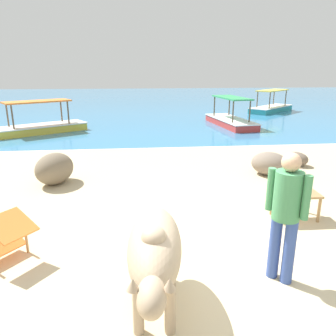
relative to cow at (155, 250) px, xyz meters
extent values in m
cube|color=#CCB78E|center=(0.71, 0.54, -0.73)|extent=(18.00, 14.00, 0.04)
cube|color=teal|center=(0.71, 22.54, -0.75)|extent=(60.00, 36.00, 0.03)
cylinder|color=tan|center=(0.12, -0.37, -0.43)|extent=(0.11, 0.11, 0.55)
cylinder|color=tan|center=(-0.19, -0.35, -0.43)|extent=(0.11, 0.11, 0.55)
cylinder|color=tan|center=(0.20, 0.45, -0.43)|extent=(0.11, 0.11, 0.55)
cylinder|color=tan|center=(-0.11, 0.48, -0.43)|extent=(0.11, 0.11, 0.55)
ellipsoid|color=tan|center=(0.00, 0.05, 0.01)|extent=(0.69, 1.55, 0.60)
ellipsoid|color=tan|center=(-0.08, -0.88, 0.11)|extent=(0.28, 0.42, 0.28)
cone|color=tan|center=(0.06, -0.89, 0.23)|extent=(0.11, 0.11, 0.10)
cone|color=tan|center=(-0.22, -0.87, 0.23)|extent=(0.11, 0.11, 0.10)
ellipsoid|color=tan|center=(-0.02, -0.21, 0.27)|extent=(0.26, 0.30, 0.20)
cube|color=#A37A4C|center=(2.55, 1.99, -0.26)|extent=(0.77, 0.46, 0.04)
cylinder|color=#A37A4C|center=(2.90, 2.17, -0.49)|extent=(0.05, 0.05, 0.44)
cylinder|color=#A37A4C|center=(2.89, 1.81, -0.49)|extent=(0.05, 0.05, 0.44)
cylinder|color=#A37A4C|center=(2.22, 2.18, -0.49)|extent=(0.05, 0.05, 0.44)
cylinder|color=#A37A4C|center=(2.21, 1.82, -0.49)|extent=(0.05, 0.05, 0.44)
cylinder|color=brown|center=(2.45, 2.00, -0.13)|extent=(0.07, 0.07, 0.22)
cylinder|color=brown|center=(2.45, 2.00, 0.01)|extent=(0.03, 0.03, 0.06)
cylinder|color=yellow|center=(2.45, 2.00, 0.05)|extent=(0.03, 0.03, 0.02)
cylinder|color=#A37A4C|center=(-2.06, 1.55, -0.64)|extent=(0.04, 0.04, 0.14)
cylinder|color=#A37A4C|center=(-1.73, 1.30, -0.54)|extent=(0.04, 0.04, 0.34)
cube|color=orange|center=(-2.05, 1.21, -0.47)|extent=(0.66, 0.67, 0.21)
cube|color=orange|center=(-1.80, 1.03, -0.14)|extent=(0.68, 0.69, 0.23)
cylinder|color=#334C99|center=(1.62, 0.29, -0.30)|extent=(0.14, 0.14, 0.82)
cylinder|color=#334C99|center=(1.50, 0.42, -0.30)|extent=(0.14, 0.14, 0.82)
cylinder|color=#428956|center=(1.56, 0.35, 0.40)|extent=(0.32, 0.32, 0.58)
cylinder|color=#428956|center=(1.70, 0.20, 0.43)|extent=(0.09, 0.09, 0.52)
cylinder|color=#428956|center=(1.42, 0.51, 0.43)|extent=(0.09, 0.09, 0.52)
sphere|color=tan|center=(1.56, 0.35, 0.80)|extent=(0.22, 0.22, 0.22)
ellipsoid|color=#756651|center=(-1.99, 4.28, -0.36)|extent=(1.07, 1.21, 0.70)
ellipsoid|color=gray|center=(3.08, 4.41, -0.43)|extent=(1.13, 1.09, 0.56)
ellipsoid|color=#6B5B4C|center=(4.12, 5.13, -0.53)|extent=(0.76, 0.79, 0.36)
cube|color=#C63833|center=(4.19, 11.69, -0.59)|extent=(1.57, 3.71, 0.28)
cube|color=white|center=(4.19, 11.69, -0.43)|extent=(1.63, 3.79, 0.04)
cylinder|color=brown|center=(4.72, 10.67, 0.02)|extent=(0.06, 0.06, 0.95)
cylinder|color=brown|center=(3.96, 10.57, 0.02)|extent=(0.06, 0.06, 0.95)
cylinder|color=brown|center=(4.43, 12.81, 0.02)|extent=(0.06, 0.06, 0.95)
cylinder|color=brown|center=(3.67, 12.71, 0.02)|extent=(0.06, 0.06, 0.95)
cube|color=#339356|center=(4.19, 11.69, 0.53)|extent=(1.26, 2.62, 0.06)
cube|color=gold|center=(-4.01, 10.76, -0.59)|extent=(3.63, 2.85, 0.28)
cube|color=white|center=(-4.01, 10.76, -0.43)|extent=(3.72, 2.94, 0.04)
cylinder|color=brown|center=(-3.30, 11.66, 0.02)|extent=(0.06, 0.06, 0.95)
cylinder|color=brown|center=(-2.89, 11.01, 0.02)|extent=(0.06, 0.06, 0.95)
cylinder|color=brown|center=(-5.13, 10.51, 0.02)|extent=(0.06, 0.06, 0.95)
cylinder|color=brown|center=(-4.72, 9.86, 0.02)|extent=(0.06, 0.06, 0.95)
cube|color=orange|center=(-4.01, 10.76, 0.53)|extent=(2.63, 2.14, 0.06)
cube|color=teal|center=(8.04, 16.33, -0.59)|extent=(3.41, 3.22, 0.28)
cube|color=white|center=(8.04, 16.33, -0.43)|extent=(3.50, 3.31, 0.04)
cylinder|color=brown|center=(8.59, 17.34, 0.02)|extent=(0.06, 0.06, 0.95)
cylinder|color=brown|center=(9.10, 16.76, 0.02)|extent=(0.06, 0.06, 0.95)
cylinder|color=brown|center=(6.98, 15.89, 0.02)|extent=(0.06, 0.06, 0.95)
cylinder|color=brown|center=(7.50, 15.32, 0.02)|extent=(0.06, 0.06, 0.95)
cube|color=#EFD14C|center=(8.04, 16.33, 0.53)|extent=(2.50, 2.38, 0.06)
camera|label=1|loc=(-0.17, -3.03, 1.81)|focal=35.32mm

